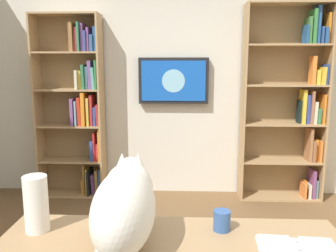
# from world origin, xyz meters

# --- Properties ---
(wall_back) EXTENTS (4.52, 0.06, 2.70)m
(wall_back) POSITION_xyz_m (0.00, -2.23, 1.35)
(wall_back) COLOR silver
(wall_back) RESTS_ON ground
(bookshelf_left) EXTENTS (0.92, 0.28, 2.19)m
(bookshelf_left) POSITION_xyz_m (-1.32, -2.07, 1.11)
(bookshelf_left) COLOR tan
(bookshelf_left) RESTS_ON ground
(bookshelf_right) EXTENTS (0.76, 0.28, 2.09)m
(bookshelf_right) POSITION_xyz_m (1.12, -2.06, 1.07)
(bookshelf_right) COLOR tan
(bookshelf_right) RESTS_ON ground
(wall_mounted_tv) EXTENTS (0.80, 0.07, 0.53)m
(wall_mounted_tv) POSITION_xyz_m (0.02, -2.15, 1.35)
(wall_mounted_tv) COLOR black
(cat) EXTENTS (0.26, 0.69, 0.36)m
(cat) POSITION_xyz_m (0.16, 0.49, 0.96)
(cat) COLOR silver
(cat) RESTS_ON desk
(open_binder) EXTENTS (0.35, 0.25, 0.02)m
(open_binder) POSITION_xyz_m (-0.58, 0.53, 0.78)
(open_binder) COLOR white
(open_binder) RESTS_ON desk
(paper_towel_roll) EXTENTS (0.11, 0.11, 0.27)m
(paper_towel_roll) POSITION_xyz_m (0.59, 0.39, 0.91)
(paper_towel_roll) COLOR white
(paper_towel_roll) RESTS_ON desk
(coffee_mug) EXTENTS (0.08, 0.08, 0.10)m
(coffee_mug) POSITION_xyz_m (-0.28, 0.35, 0.82)
(coffee_mug) COLOR #335999
(coffee_mug) RESTS_ON desk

